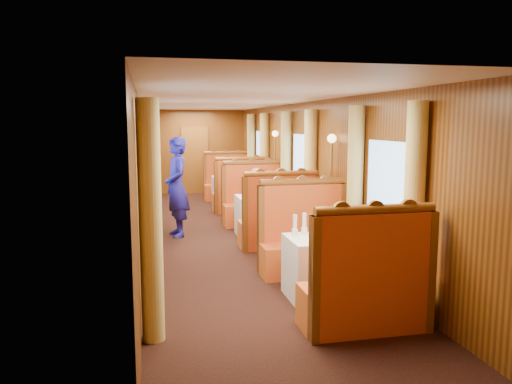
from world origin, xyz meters
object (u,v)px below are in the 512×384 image
object	(u,v)px
banquette_far_aft	(227,184)
passenger	(256,191)
banquette_mid_aft	(254,205)
rose_vase_far	(233,170)
teapot_right	(335,234)
teapot_back	(325,231)
table_far	(234,191)
tea_tray	(325,238)
banquette_far_fwd	(241,195)
banquette_near_fwd	(366,291)
table_near	(330,267)
teapot_left	(321,235)
steward	(177,187)
banquette_mid_fwd	(278,223)
fruit_plate	(355,236)
table_mid	(265,216)
banquette_near_aft	(305,244)
rose_vase_mid	(264,187)

from	to	relation	value
banquette_far_aft	passenger	xyz separation A→B (m)	(-0.00, -3.76, 0.32)
banquette_mid_aft	rose_vase_far	world-z (taller)	banquette_mid_aft
teapot_right	teapot_back	world-z (taller)	teapot_back
table_far	tea_tray	bearing A→B (deg)	-90.76
table_far	banquette_far_aft	bearing A→B (deg)	90.00
banquette_far_fwd	teapot_back	xyz separation A→B (m)	(-0.06, -5.94, 0.39)
banquette_near_fwd	banquette_far_aft	distance (m)	9.03
table_near	tea_tray	distance (m)	0.40
banquette_near_fwd	teapot_back	size ratio (longest dim) A/B	8.43
banquette_far_fwd	teapot_back	world-z (taller)	banquette_far_fwd
rose_vase_far	banquette_far_fwd	bearing A→B (deg)	-89.63
banquette_far_aft	teapot_right	xyz separation A→B (m)	(0.01, -8.10, 0.38)
teapot_right	table_far	bearing A→B (deg)	89.23
table_near	table_far	size ratio (longest dim) A/B	1.00
tea_tray	teapot_right	bearing A→B (deg)	-23.01
table_near	rose_vase_far	bearing A→B (deg)	90.05
banquette_far_fwd	banquette_far_aft	bearing A→B (deg)	90.00
teapot_left	teapot_right	distance (m)	0.18
table_far	steward	xyz separation A→B (m)	(-1.63, -3.23, 0.56)
table_far	rose_vase_far	bearing A→B (deg)	121.49
banquette_mid_fwd	passenger	distance (m)	1.80
rose_vase_far	tea_tray	bearing A→B (deg)	-90.70
banquette_mid_fwd	passenger	world-z (taller)	banquette_mid_fwd
tea_tray	fruit_plate	size ratio (longest dim) A/B	1.55
banquette_mid_aft	fruit_plate	distance (m)	4.63
table_mid	banquette_far_fwd	xyz separation A→B (m)	(0.00, 2.49, 0.05)
fruit_plate	steward	world-z (taller)	steward
tea_tray	steward	bearing A→B (deg)	111.91
banquette_near_aft	table_mid	xyz separation A→B (m)	(0.00, 2.49, -0.05)
banquette_mid_fwd	table_far	distance (m)	4.51
table_mid	passenger	xyz separation A→B (m)	(-0.00, 0.75, 0.37)
table_near	banquette_near_fwd	size ratio (longest dim) A/B	0.78
banquette_far_aft	tea_tray	distance (m)	8.06
banquette_mid_fwd	tea_tray	distance (m)	2.55
banquette_near_fwd	teapot_back	bearing A→B (deg)	93.32
table_mid	steward	world-z (taller)	steward
rose_vase_far	table_near	bearing A→B (deg)	-89.95
rose_vase_mid	table_near	bearing A→B (deg)	-89.90
banquette_near_fwd	fruit_plate	world-z (taller)	banquette_near_fwd
table_near	teapot_back	distance (m)	0.45
banquette_mid_aft	banquette_near_fwd	bearing A→B (deg)	-90.00
steward	passenger	xyz separation A→B (m)	(1.63, 0.48, -0.19)
banquette_far_fwd	passenger	bearing A→B (deg)	-90.00
banquette_near_aft	rose_vase_mid	size ratio (longest dim) A/B	3.72
teapot_right	rose_vase_mid	distance (m)	3.59
banquette_mid_aft	teapot_right	size ratio (longest dim) A/B	9.36
table_near	banquette_mid_aft	xyz separation A→B (m)	(0.00, 4.51, 0.05)
banquette_far_aft	tea_tray	bearing A→B (deg)	-90.66
table_far	rose_vase_far	world-z (taller)	rose_vase_far
banquette_far_aft	teapot_back	bearing A→B (deg)	-90.44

